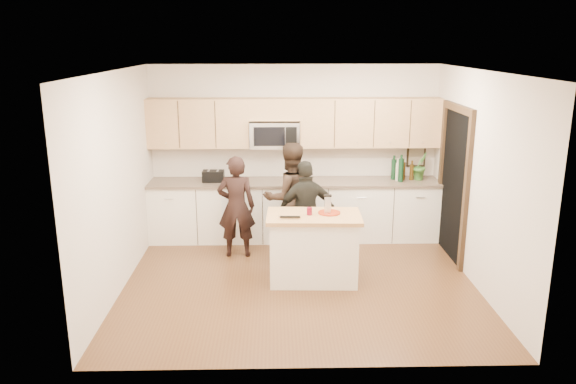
{
  "coord_description": "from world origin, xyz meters",
  "views": [
    {
      "loc": [
        -0.31,
        -6.76,
        3.05
      ],
      "look_at": [
        -0.14,
        0.35,
        1.12
      ],
      "focal_mm": 35.0,
      "sensor_mm": 36.0,
      "label": 1
    }
  ],
  "objects_px": {
    "island": "(313,248)",
    "woman_center": "(290,198)",
    "woman_left": "(236,207)",
    "woman_right": "(306,212)",
    "toaster": "(213,176)"
  },
  "relations": [
    {
      "from": "island",
      "to": "toaster",
      "type": "relative_size",
      "value": 3.72
    },
    {
      "from": "toaster",
      "to": "woman_center",
      "type": "height_order",
      "value": "woman_center"
    },
    {
      "from": "woman_center",
      "to": "toaster",
      "type": "bearing_deg",
      "value": -41.73
    },
    {
      "from": "island",
      "to": "woman_left",
      "type": "xyz_separation_m",
      "value": [
        -1.05,
        0.91,
        0.29
      ]
    },
    {
      "from": "woman_left",
      "to": "woman_center",
      "type": "relative_size",
      "value": 0.91
    },
    {
      "from": "woman_right",
      "to": "toaster",
      "type": "bearing_deg",
      "value": -49.09
    },
    {
      "from": "island",
      "to": "woman_left",
      "type": "bearing_deg",
      "value": 141.08
    },
    {
      "from": "island",
      "to": "woman_center",
      "type": "xyz_separation_m",
      "value": [
        -0.28,
        1.08,
        0.37
      ]
    },
    {
      "from": "island",
      "to": "toaster",
      "type": "xyz_separation_m",
      "value": [
        -1.44,
        1.62,
        0.57
      ]
    },
    {
      "from": "island",
      "to": "woman_right",
      "type": "height_order",
      "value": "woman_right"
    },
    {
      "from": "woman_center",
      "to": "woman_right",
      "type": "bearing_deg",
      "value": 100.02
    },
    {
      "from": "toaster",
      "to": "woman_right",
      "type": "relative_size",
      "value": 0.23
    },
    {
      "from": "toaster",
      "to": "woman_left",
      "type": "height_order",
      "value": "woman_left"
    },
    {
      "from": "island",
      "to": "woman_left",
      "type": "relative_size",
      "value": 0.82
    },
    {
      "from": "woman_left",
      "to": "woman_right",
      "type": "distance_m",
      "value": 1.02
    }
  ]
}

